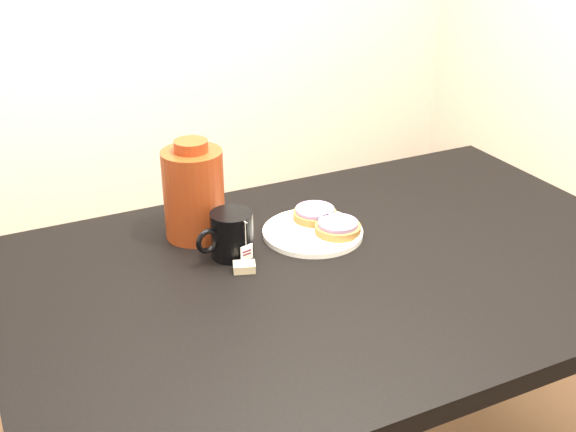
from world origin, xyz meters
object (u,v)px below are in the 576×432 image
(table, at_px, (342,297))
(plate, at_px, (313,232))
(bagel_package, at_px, (194,193))
(teabag_pouch, at_px, (244,267))
(bagel_back, at_px, (315,214))
(bagel_front, at_px, (338,227))
(mug, at_px, (231,235))

(table, relative_size, plate, 6.19)
(bagel_package, bearing_deg, teabag_pouch, -80.10)
(bagel_package, bearing_deg, bagel_back, -14.00)
(bagel_front, distance_m, bagel_package, 0.33)
(table, xyz_separation_m, teabag_pouch, (-0.20, 0.06, 0.09))
(bagel_back, distance_m, bagel_front, 0.09)
(bagel_front, height_order, mug, mug)
(plate, distance_m, mug, 0.21)
(bagel_back, relative_size, mug, 0.84)
(plate, xyz_separation_m, bagel_front, (0.04, -0.03, 0.02))
(table, bearing_deg, bagel_package, 131.71)
(bagel_front, bearing_deg, table, -113.90)
(table, bearing_deg, bagel_back, 79.64)
(table, bearing_deg, plate, 88.43)
(table, xyz_separation_m, bagel_front, (0.05, 0.11, 0.11))
(bagel_back, xyz_separation_m, teabag_pouch, (-0.23, -0.13, -0.02))
(mug, distance_m, bagel_package, 0.14)
(bagel_front, bearing_deg, teabag_pouch, -169.50)
(bagel_front, relative_size, mug, 0.95)
(table, distance_m, teabag_pouch, 0.23)
(table, bearing_deg, mug, 145.52)
(bagel_front, bearing_deg, mug, 174.05)
(bagel_front, bearing_deg, bagel_package, 151.72)
(table, bearing_deg, teabag_pouch, 162.12)
(bagel_back, distance_m, teabag_pouch, 0.27)
(plate, xyz_separation_m, bagel_back, (0.03, 0.05, 0.02))
(plate, bearing_deg, mug, -177.33)
(plate, height_order, mug, mug)
(bagel_back, height_order, bagel_package, bagel_package)
(plate, height_order, bagel_package, bagel_package)
(bagel_front, height_order, bagel_package, bagel_package)
(plate, distance_m, bagel_package, 0.28)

